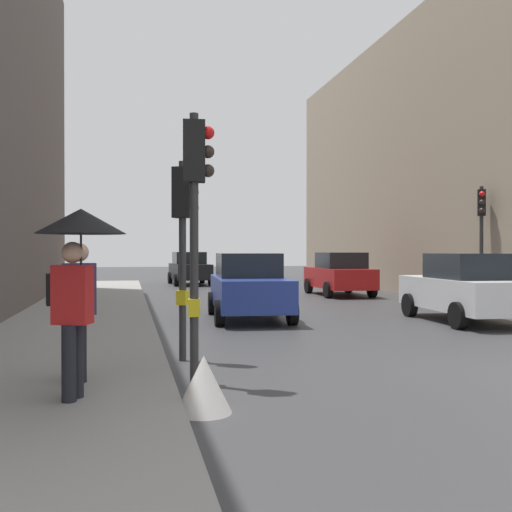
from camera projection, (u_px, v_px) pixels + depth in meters
The scene contains 11 objects.
sidewalk_kerb at pixel (75, 330), 12.98m from camera, with size 3.46×40.00×0.16m, color gray.
traffic_light_near_left at pixel (196, 198), 8.02m from camera, with size 0.44×0.27×3.71m.
traffic_light_near_right at pixel (184, 223), 9.72m from camera, with size 0.45×0.34×3.32m.
traffic_light_mid_street at pixel (481, 224), 18.71m from camera, with size 0.36×0.45×3.89m.
car_dark_suv at pixel (190, 268), 31.66m from camera, with size 2.17×4.28×1.76m.
car_red_sedan at pixel (339, 274), 24.01m from camera, with size 2.09×4.24×1.76m.
car_white_compact at pixel (466, 288), 15.05m from camera, with size 2.19×4.29×1.76m.
car_blue_van at pixel (249, 286), 15.72m from camera, with size 2.27×4.32×1.76m.
pedestrian_with_umbrella at pixel (78, 250), 6.55m from camera, with size 1.00×1.00×2.14m.
pedestrian_with_grey_backpack at pixel (76, 303), 7.51m from camera, with size 0.64×0.38×1.77m.
warning_sign_triangle at pixel (204, 384), 6.60m from camera, with size 0.64×0.64×0.65m, color silver.
Camera 1 is at (-5.96, -7.52, 1.83)m, focal length 41.17 mm.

